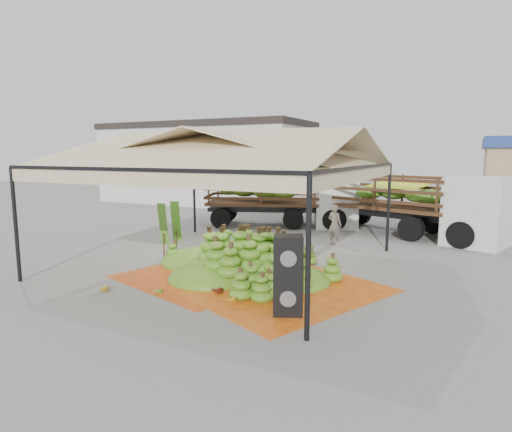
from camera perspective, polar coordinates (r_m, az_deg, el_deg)
The scene contains 17 objects.
ground at distance 13.13m, azimuth -3.75°, elevation -6.41°, with size 90.00×90.00×0.00m, color slate.
canopy_tent at distance 12.70m, azimuth -3.90°, elevation 8.14°, with size 8.10×8.10×4.00m.
building_white at distance 29.89m, azimuth -6.73°, elevation 7.05°, with size 14.30×6.30×5.40m.
tarp_left at distance 11.92m, azimuth -6.80°, elevation -7.96°, with size 3.95×3.76×0.01m, color #C43C12.
tarp_right at distance 10.85m, azimuth 3.23°, elevation -9.55°, with size 4.22×4.43×0.01m, color orange.
banana_heap at distance 12.09m, azimuth -1.95°, elevation -4.68°, with size 5.75×4.73×1.23m, color #397A19.
hand_yellow_a at distance 9.85m, azimuth -3.63°, elevation -10.81°, with size 0.47×0.39×0.22m, color gold.
hand_yellow_b at distance 11.18m, azimuth -20.09°, elevation -8.95°, with size 0.49×0.40×0.22m, color gold.
hand_red_a at distance 10.88m, azimuth 4.02°, elevation -9.05°, with size 0.39×0.32×0.18m, color #582414.
hand_red_b at distance 10.52m, azimuth -5.47°, elevation -9.56°, with size 0.49×0.40×0.22m, color #561913.
hand_green at distance 10.74m, azimuth -13.07°, elevation -9.51°, with size 0.37×0.31×0.17m, color #4C7418.
hanging_bunches at distance 12.14m, azimuth -3.98°, elevation 4.92°, with size 1.74×0.24×0.20m.
speaker_stack at distance 8.96m, azimuth 4.28°, elevation -7.89°, with size 0.76×0.72×1.67m.
banana_leaves at distance 13.92m, azimuth -11.94°, elevation -5.72°, with size 0.96×1.36×3.70m, color #3E7D21, non-canonical shape.
vendor at distance 16.01m, azimuth 10.44°, elevation -1.13°, with size 0.55×0.36×1.50m, color gray.
truck_left at distance 19.92m, azimuth 4.22°, elevation 2.83°, with size 7.19×4.66×2.34m.
truck_right at distance 18.44m, azimuth 20.67°, elevation 2.16°, with size 7.65×4.51×2.49m.
Camera 1 is at (6.47, -10.93, 3.33)m, focal length 30.00 mm.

